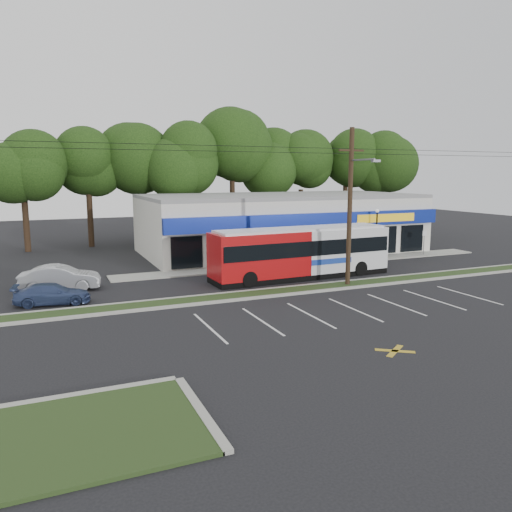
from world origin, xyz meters
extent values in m
plane|color=black|center=(0.00, 0.00, 0.00)|extent=(120.00, 120.00, 0.00)
cube|color=#213415|center=(0.00, 1.00, 0.06)|extent=(40.00, 1.60, 0.12)
cube|color=#9E9E93|center=(0.00, 0.15, 0.07)|extent=(40.00, 0.25, 0.14)
cube|color=#9E9E93|center=(0.00, 1.85, 0.07)|extent=(40.00, 0.25, 0.14)
cube|color=#213415|center=(-15.00, -12.00, 0.06)|extent=(8.00, 5.00, 0.12)
cube|color=#9E9E93|center=(5.00, 9.00, 0.05)|extent=(32.00, 2.20, 0.10)
cube|color=beige|center=(5.50, 16.00, 2.50)|extent=(25.00, 12.00, 5.00)
cube|color=navy|center=(5.50, 9.75, 3.40)|extent=(25.00, 0.50, 1.20)
cube|color=black|center=(5.50, 9.94, 1.40)|extent=(24.00, 0.12, 2.40)
cube|color=yellow|center=(12.50, 9.48, 3.40)|extent=(6.00, 0.06, 0.70)
cube|color=gray|center=(5.50, 16.00, 5.15)|extent=(25.00, 12.00, 0.30)
cylinder|color=black|center=(3.00, 1.00, 5.00)|extent=(0.30, 0.30, 10.00)
cube|color=black|center=(3.00, 1.00, 8.60)|extent=(1.80, 0.12, 0.12)
cylinder|color=#59595E|center=(3.00, -0.20, 8.00)|extent=(0.10, 2.40, 0.10)
cube|color=#59595E|center=(3.00, -1.50, 7.90)|extent=(0.50, 0.25, 0.15)
cylinder|color=black|center=(0.00, 1.00, 8.70)|extent=(50.00, 0.02, 0.02)
cylinder|color=black|center=(0.00, 1.00, 8.40)|extent=(50.00, 0.02, 0.02)
cylinder|color=black|center=(11.00, 8.80, 2.00)|extent=(0.12, 0.12, 4.00)
sphere|color=silver|center=(11.00, 8.80, 4.10)|extent=(0.30, 0.30, 0.30)
cylinder|color=#59595E|center=(16.00, 8.60, 1.10)|extent=(0.06, 0.06, 2.20)
cube|color=white|center=(16.00, 8.55, 2.00)|extent=(0.45, 0.04, 0.45)
cylinder|color=black|center=(-16.00, 26.00, 2.86)|extent=(0.56, 0.56, 5.72)
sphere|color=black|center=(-16.00, 26.00, 8.45)|extent=(6.76, 6.76, 6.76)
cylinder|color=black|center=(-11.00, 26.00, 2.86)|extent=(0.56, 0.56, 5.72)
sphere|color=black|center=(-11.00, 26.00, 8.45)|extent=(6.76, 6.76, 6.76)
cylinder|color=black|center=(-6.00, 26.00, 2.86)|extent=(0.56, 0.56, 5.72)
sphere|color=black|center=(-6.00, 26.00, 8.45)|extent=(6.76, 6.76, 6.76)
cylinder|color=black|center=(-1.00, 26.00, 2.86)|extent=(0.56, 0.56, 5.72)
sphere|color=black|center=(-1.00, 26.00, 8.45)|extent=(6.76, 6.76, 6.76)
cylinder|color=black|center=(4.00, 26.00, 2.86)|extent=(0.56, 0.56, 5.72)
sphere|color=black|center=(4.00, 26.00, 8.45)|extent=(6.76, 6.76, 6.76)
cylinder|color=black|center=(9.00, 26.00, 2.86)|extent=(0.56, 0.56, 5.72)
sphere|color=black|center=(9.00, 26.00, 8.45)|extent=(6.76, 6.76, 6.76)
cylinder|color=black|center=(14.00, 26.00, 2.86)|extent=(0.56, 0.56, 5.72)
sphere|color=black|center=(14.00, 26.00, 8.45)|extent=(6.76, 6.76, 6.76)
cylinder|color=black|center=(19.00, 26.00, 2.86)|extent=(0.56, 0.56, 5.72)
sphere|color=black|center=(19.00, 26.00, 8.45)|extent=(6.76, 6.76, 6.76)
cylinder|color=black|center=(24.00, 26.00, 2.86)|extent=(0.56, 0.56, 5.72)
sphere|color=black|center=(24.00, 26.00, 8.45)|extent=(6.76, 6.76, 6.76)
cube|color=#A70C0F|center=(-1.76, 4.38, 1.87)|extent=(6.59, 2.95, 2.97)
cube|color=white|center=(4.72, 4.62, 1.87)|extent=(6.59, 2.95, 2.97)
cube|color=black|center=(1.48, 4.50, 0.21)|extent=(13.07, 3.15, 0.38)
cube|color=black|center=(1.48, 4.50, 2.22)|extent=(12.81, 3.25, 1.03)
cube|color=black|center=(8.00, 4.75, 2.05)|extent=(0.15, 2.30, 1.51)
cube|color=#193899|center=(3.16, 3.20, 1.24)|extent=(3.24, 0.15, 0.38)
cube|color=white|center=(1.48, 4.50, 3.40)|extent=(12.41, 2.90, 0.19)
cylinder|color=black|center=(-3.01, 3.09, 0.52)|extent=(1.05, 0.34, 1.04)
cylinder|color=black|center=(-3.10, 5.56, 0.52)|extent=(1.05, 0.34, 1.04)
cylinder|color=black|center=(5.68, 3.43, 0.52)|extent=(1.05, 0.34, 1.04)
cylinder|color=black|center=(5.58, 5.89, 0.52)|extent=(1.05, 0.34, 1.04)
imported|color=black|center=(6.49, 6.65, 0.67)|extent=(4.13, 2.26, 1.33)
imported|color=#9C9FA4|center=(-14.13, 7.00, 0.78)|extent=(4.97, 2.41, 1.57)
imported|color=navy|center=(-14.67, 3.56, 0.59)|extent=(4.22, 2.15, 1.17)
imported|color=silver|center=(4.00, 8.50, 0.99)|extent=(0.85, 0.83, 1.97)
imported|color=silver|center=(6.24, 8.50, 0.92)|extent=(1.00, 0.83, 1.84)
camera|label=1|loc=(-14.93, -25.64, 7.16)|focal=35.00mm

